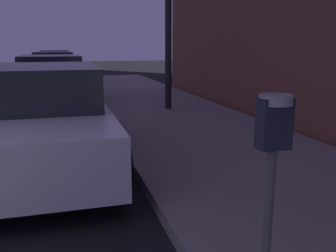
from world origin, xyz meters
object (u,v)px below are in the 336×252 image
at_px(parking_meter, 273,147).
at_px(car_green, 54,69).
at_px(car_black, 51,81).
at_px(car_silver, 55,63).
at_px(car_white, 42,116).

distance_m(parking_meter, car_green, 14.95).
xyz_separation_m(parking_meter, car_black, (-1.47, 9.15, -0.40)).
bearing_deg(parking_meter, car_silver, 94.05).
relative_size(car_green, car_silver, 0.94).
bearing_deg(parking_meter, car_green, 95.63).
bearing_deg(car_green, car_silver, 90.01).
xyz_separation_m(parking_meter, car_green, (-1.47, 14.88, -0.42)).
xyz_separation_m(car_white, car_silver, (-0.00, 17.11, 0.01)).
bearing_deg(car_black, car_green, 90.00).
distance_m(car_black, car_green, 5.72).
xyz_separation_m(car_black, car_silver, (-0.00, 11.59, -0.00)).
relative_size(car_white, car_silver, 0.99).
xyz_separation_m(car_green, car_silver, (-0.00, 5.87, 0.02)).
bearing_deg(car_silver, car_white, -90.00).
relative_size(parking_meter, car_green, 0.30).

